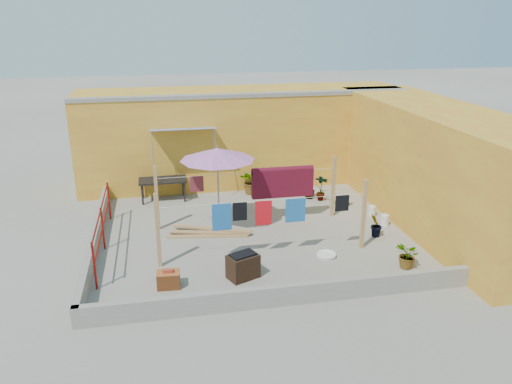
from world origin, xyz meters
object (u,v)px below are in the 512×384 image
white_basin (326,255)px  water_jug_b (372,211)px  outdoor_table (163,181)px  brazier (243,266)px  patio_umbrella (217,155)px  plant_back_a (251,181)px  brick_stack (168,279)px  water_jug_a (385,220)px  green_hose (342,202)px

white_basin → water_jug_b: size_ratio=1.48×
outdoor_table → water_jug_b: outdoor_table is taller
outdoor_table → brazier: outdoor_table is taller
patio_umbrella → plant_back_a: size_ratio=2.87×
brick_stack → brazier: size_ratio=0.65×
brick_stack → plant_back_a: size_ratio=0.59×
patio_umbrella → water_jug_b: size_ratio=7.55×
brick_stack → brazier: brazier is taller
patio_umbrella → outdoor_table: patio_umbrella is taller
patio_umbrella → water_jug_b: patio_umbrella is taller
outdoor_table → water_jug_a: size_ratio=4.25×
brazier → white_basin: brazier is taller
patio_umbrella → water_jug_a: patio_umbrella is taller
brazier → green_hose: size_ratio=1.60×
brick_stack → outdoor_table: bearing=89.7°
brazier → plant_back_a: (1.24, 5.53, 0.14)m
brick_stack → water_jug_a: size_ratio=1.46×
brazier → water_jug_b: (4.34, 2.89, -0.14)m
water_jug_a → water_jug_b: (-0.05, 0.74, -0.01)m
water_jug_b → green_hose: 1.24m
patio_umbrella → white_basin: bearing=-42.1°
brick_stack → white_basin: 3.87m
brazier → white_basin: 2.26m
patio_umbrella → white_basin: size_ratio=5.10×
patio_umbrella → outdoor_table: (-1.43, 2.68, -1.50)m
brazier → water_jug_b: size_ratio=2.37×
outdoor_table → green_hose: (5.44, -1.41, -0.59)m
patio_umbrella → water_jug_a: 5.02m
water_jug_b → water_jug_a: bearing=-85.8°
patio_umbrella → plant_back_a: patio_umbrella is taller
white_basin → plant_back_a: bearing=100.7°
white_basin → water_jug_a: water_jug_a is taller
outdoor_table → white_basin: outdoor_table is taller
patio_umbrella → white_basin: 3.78m
patio_umbrella → water_jug_a: (4.57, -0.59, -1.97)m
patio_umbrella → plant_back_a: (1.42, 2.78, -1.69)m
outdoor_table → brazier: 5.67m
water_jug_b → green_hose: size_ratio=0.67×
outdoor_table → green_hose: 5.66m
water_jug_b → white_basin: bearing=-133.8°
patio_umbrella → green_hose: (4.01, 1.27, -2.09)m
brick_stack → white_basin: size_ratio=1.04×
outdoor_table → plant_back_a: (2.85, 0.10, -0.19)m
water_jug_b → outdoor_table: bearing=156.9°
water_jug_b → brazier: bearing=-146.3°
brazier → plant_back_a: plant_back_a is taller
brazier → water_jug_a: 4.89m
patio_umbrella → brick_stack: (-1.46, -2.83, -1.94)m
brick_stack → brazier: 1.65m
outdoor_table → water_jug_b: bearing=-23.1°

